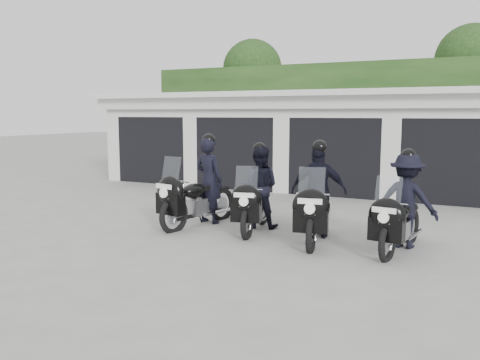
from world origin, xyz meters
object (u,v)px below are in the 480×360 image
at_px(police_bike_b, 257,192).
at_px(police_bike_c, 318,197).
at_px(police_bike_a, 199,188).
at_px(police_bike_d, 404,206).

bearing_deg(police_bike_b, police_bike_c, -22.55).
height_order(police_bike_b, police_bike_c, police_bike_c).
distance_m(police_bike_a, police_bike_b, 1.25).
bearing_deg(police_bike_c, police_bike_d, -11.05).
bearing_deg(police_bike_b, police_bike_d, -16.44).
xyz_separation_m(police_bike_b, police_bike_d, (2.88, -0.27, 0.00)).
relative_size(police_bike_c, police_bike_d, 1.06).
xyz_separation_m(police_bike_a, police_bike_c, (2.58, -0.07, 0.02)).
height_order(police_bike_a, police_bike_d, police_bike_a).
relative_size(police_bike_b, police_bike_c, 0.95).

